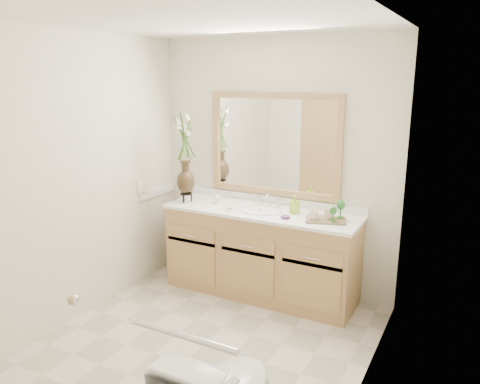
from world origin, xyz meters
The scene contains 23 objects.
floor centered at (0.00, 0.00, 0.00)m, with size 2.60×2.60×0.00m, color beige.
ceiling centered at (0.00, 0.00, 2.40)m, with size 2.40×2.60×0.02m, color white.
wall_back centered at (0.00, 1.30, 1.20)m, with size 2.40×0.02×2.40m, color silver.
wall_front centered at (0.00, -1.30, 1.20)m, with size 2.40×0.02×2.40m, color silver.
wall_left centered at (-1.20, 0.00, 1.20)m, with size 0.02×2.60×2.40m, color silver.
wall_right centered at (1.20, 0.00, 1.20)m, with size 0.02×2.60×2.40m, color silver.
vanity centered at (0.00, 1.01, 0.40)m, with size 1.80×0.55×0.80m.
counter centered at (0.00, 1.01, 0.82)m, with size 1.84×0.57×0.03m, color white.
sink centered at (0.00, 1.00, 0.78)m, with size 0.38×0.34×0.23m.
mirror centered at (0.00, 1.28, 1.41)m, with size 1.32×0.04×0.97m.
switch_plate centered at (-1.19, 0.76, 0.98)m, with size 0.02×0.12×0.12m, color white.
door centered at (-0.30, -1.29, 1.00)m, with size 0.80×0.03×2.00m, color tan.
grab_bar centered at (0.70, -1.27, 0.95)m, with size 0.03×0.03×0.55m, color silver.
flower_vase centered at (-0.78, 0.93, 1.40)m, with size 0.21×0.21×0.85m.
tumbler centered at (-0.47, 1.02, 0.87)m, with size 0.06×0.06×0.08m, color white.
soap_dish centered at (-0.25, 0.88, 0.84)m, with size 0.10×0.10×0.03m.
soap_bottle centered at (0.31, 1.07, 0.90)m, with size 0.07×0.07×0.15m, color #98D031.
purple_dish centered at (0.30, 0.88, 0.85)m, with size 0.09×0.07×0.03m, color #582369.
tray centered at (0.63, 0.98, 0.84)m, with size 0.34×0.22×0.02m, color brown.
mug_left centered at (0.54, 0.92, 0.89)m, with size 0.09×0.09×0.09m, color white.
mug_right centered at (0.64, 1.01, 0.89)m, with size 0.10×0.09×0.10m, color white.
goblet_front centered at (0.70, 0.94, 0.94)m, with size 0.06×0.06×0.13m.
goblet_back centered at (0.73, 1.06, 0.95)m, with size 0.07×0.07×0.16m.
Camera 1 is at (1.77, -2.74, 2.04)m, focal length 35.00 mm.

